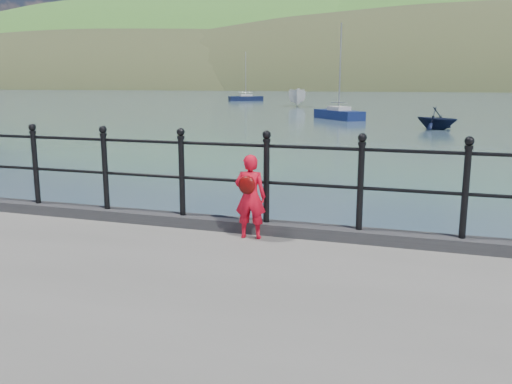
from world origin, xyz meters
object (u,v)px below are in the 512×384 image
(launch_navy, at_px, (437,118))
(railing, at_px, (223,169))
(child, at_px, (250,196))
(launch_white, at_px, (297,97))
(sailboat_port, at_px, (339,115))
(sailboat_left, at_px, (246,99))

(launch_navy, bearing_deg, railing, -155.43)
(child, xyz_separation_m, launch_white, (-13.26, 56.72, -0.47))
(railing, relative_size, launch_navy, 6.81)
(child, bearing_deg, sailboat_port, -89.63)
(sailboat_port, bearing_deg, launch_navy, 3.03)
(railing, height_order, launch_white, railing)
(child, bearing_deg, launch_navy, -101.95)
(child, distance_m, launch_navy, 29.36)
(railing, height_order, launch_navy, railing)
(launch_navy, bearing_deg, sailboat_left, 62.53)
(child, bearing_deg, launch_white, -84.24)
(child, distance_m, launch_white, 58.25)
(railing, distance_m, sailboat_port, 36.72)
(launch_white, relative_size, sailboat_left, 0.75)
(launch_white, bearing_deg, sailboat_port, -80.24)
(launch_navy, bearing_deg, launch_white, 59.67)
(launch_navy, distance_m, sailboat_left, 51.31)
(sailboat_left, bearing_deg, launch_white, -87.48)
(railing, relative_size, child, 16.93)
(sailboat_port, height_order, sailboat_left, sailboat_port)
(launch_navy, xyz_separation_m, sailboat_port, (-7.33, 7.44, -0.36))
(child, xyz_separation_m, sailboat_port, (-5.01, 36.70, -1.20))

